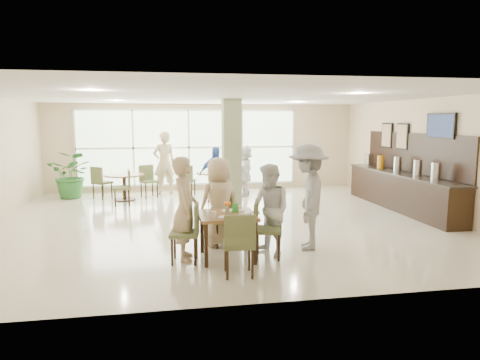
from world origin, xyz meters
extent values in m
plane|color=beige|center=(0.00, 0.00, 0.00)|extent=(10.00, 10.00, 0.00)
plane|color=white|center=(0.00, 0.00, 2.80)|extent=(10.00, 10.00, 0.00)
plane|color=beige|center=(0.00, 4.50, 1.40)|extent=(10.00, 0.00, 10.00)
plane|color=beige|center=(0.00, -4.50, 1.40)|extent=(10.00, 0.00, 10.00)
plane|color=beige|center=(5.00, 0.00, 1.40)|extent=(0.00, 9.00, 9.00)
plane|color=silver|center=(-0.50, 4.47, 1.40)|extent=(7.00, 0.00, 7.00)
cube|color=#7B8159|center=(0.40, 1.20, 1.40)|extent=(0.45, 0.45, 2.80)
cube|color=brown|center=(-0.27, -2.66, 0.72)|extent=(0.92, 0.92, 0.05)
cube|color=black|center=(-0.65, -3.05, 0.35)|extent=(0.06, 0.06, 0.70)
cube|color=black|center=(0.12, -3.05, 0.35)|extent=(0.06, 0.06, 0.70)
cube|color=black|center=(-0.65, -2.27, 0.35)|extent=(0.06, 0.06, 0.70)
cube|color=black|center=(0.12, -2.27, 0.35)|extent=(0.06, 0.06, 0.70)
cylinder|color=brown|center=(-2.43, 3.03, 0.73)|extent=(1.13, 1.13, 0.04)
cylinder|color=black|center=(-2.43, 3.03, 0.35)|extent=(0.10, 0.10, 0.71)
cylinder|color=black|center=(-2.43, 3.03, 0.01)|extent=(0.60, 0.60, 0.03)
cylinder|color=brown|center=(0.15, 3.08, 0.73)|extent=(1.07, 1.07, 0.04)
cylinder|color=black|center=(0.15, 3.08, 0.35)|extent=(0.10, 0.10, 0.71)
cylinder|color=black|center=(0.15, 3.08, 0.01)|extent=(0.60, 0.60, 0.03)
cylinder|color=white|center=(-0.05, -2.50, 0.80)|extent=(0.08, 0.08, 0.10)
cylinder|color=white|center=(-0.07, -2.87, 0.80)|extent=(0.08, 0.08, 0.10)
cylinder|color=white|center=(-0.52, -2.89, 0.80)|extent=(0.08, 0.08, 0.10)
cylinder|color=white|center=(-0.35, -2.92, 0.76)|extent=(0.20, 0.20, 0.01)
cylinder|color=white|center=(-0.23, -2.44, 0.76)|extent=(0.20, 0.20, 0.01)
cylinder|color=white|center=(0.03, -2.70, 0.76)|extent=(0.20, 0.20, 0.01)
cylinder|color=#99B27F|center=(-0.27, -2.66, 0.81)|extent=(0.07, 0.07, 0.12)
sphere|color=orange|center=(-0.24, -2.66, 0.92)|extent=(0.07, 0.07, 0.07)
sphere|color=orange|center=(-0.28, -2.64, 0.92)|extent=(0.07, 0.07, 0.07)
sphere|color=orange|center=(-0.28, -2.69, 0.92)|extent=(0.07, 0.07, 0.07)
cube|color=green|center=(-0.12, -2.56, 0.82)|extent=(0.10, 0.03, 0.15)
cube|color=black|center=(4.68, 0.50, 0.45)|extent=(0.60, 4.60, 0.90)
cube|color=black|center=(4.68, 0.50, 0.92)|extent=(0.64, 4.70, 0.04)
cube|color=black|center=(4.97, 0.50, 1.45)|extent=(0.04, 4.60, 1.00)
cylinder|color=silver|center=(4.68, -0.90, 1.14)|extent=(0.20, 0.20, 0.40)
cylinder|color=silver|center=(4.68, -0.20, 1.14)|extent=(0.20, 0.20, 0.40)
cylinder|color=silver|center=(4.68, 0.70, 1.14)|extent=(0.20, 0.20, 0.40)
cylinder|color=orange|center=(4.68, 1.60, 1.12)|extent=(0.18, 0.18, 0.36)
cube|color=silver|center=(4.68, 2.30, 1.12)|extent=(0.18, 0.30, 0.36)
cube|color=black|center=(4.94, -0.60, 2.15)|extent=(0.06, 1.00, 0.58)
cube|color=#7F99CC|center=(4.92, -0.60, 2.15)|extent=(0.01, 0.92, 0.50)
cube|color=black|center=(4.95, 1.00, 1.85)|extent=(0.04, 0.55, 0.70)
cube|color=#956136|center=(4.92, 1.00, 1.85)|extent=(0.01, 0.47, 0.62)
cube|color=black|center=(4.95, 1.80, 1.85)|extent=(0.04, 0.55, 0.70)
cube|color=#956136|center=(4.92, 1.80, 1.85)|extent=(0.01, 0.47, 0.62)
imported|color=#2C692A|center=(-3.97, 3.65, 0.69)|extent=(1.48, 1.48, 1.38)
imported|color=tan|center=(-0.95, -2.58, 0.85)|extent=(0.41, 0.62, 1.70)
imported|color=tan|center=(-0.30, -1.89, 0.81)|extent=(0.90, 0.71, 1.62)
imported|color=white|center=(0.47, -2.59, 0.78)|extent=(0.85, 0.93, 1.55)
imported|color=#9E9EA1|center=(1.22, -2.34, 0.94)|extent=(1.02, 1.36, 1.88)
imported|color=#4672D3|center=(0.11, 2.30, 0.77)|extent=(0.95, 0.60, 1.55)
imported|color=white|center=(1.11, 3.19, 0.77)|extent=(0.99, 1.54, 1.54)
imported|color=tan|center=(-1.29, 3.83, 0.97)|extent=(0.82, 0.67, 1.94)
camera|label=1|loc=(-1.23, -9.46, 2.27)|focal=32.00mm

